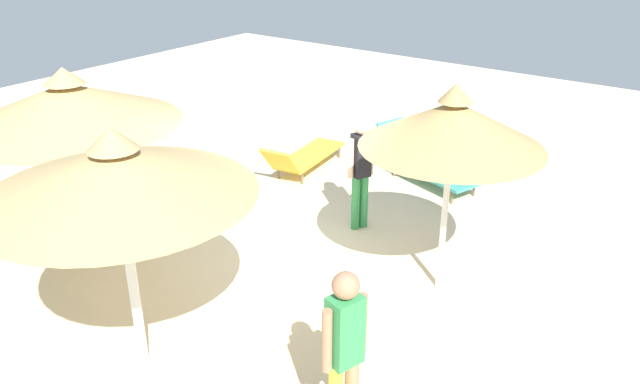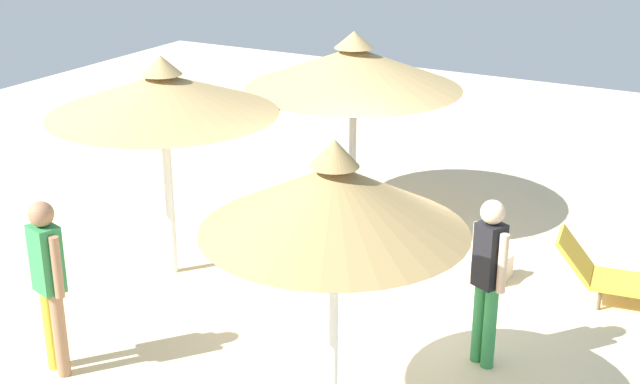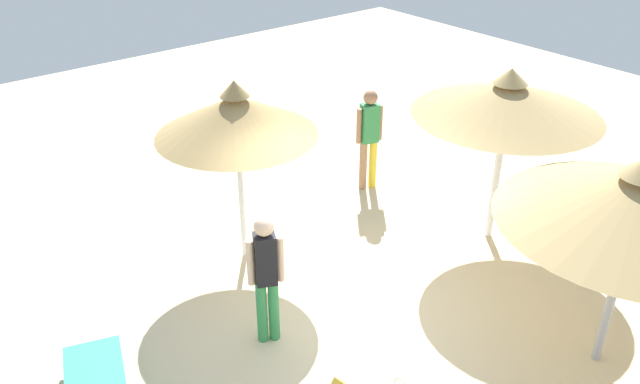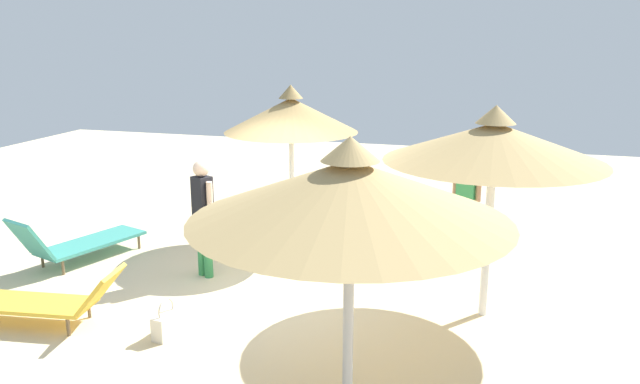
# 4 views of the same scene
# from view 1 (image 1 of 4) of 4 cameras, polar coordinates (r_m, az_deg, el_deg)

# --- Properties ---
(ground) EXTENTS (24.00, 24.00, 0.10)m
(ground) POSITION_cam_1_polar(r_m,az_deg,el_deg) (9.02, -1.39, -5.71)
(ground) COLOR beige
(parasol_umbrella_near_right) EXTENTS (2.19, 2.19, 2.70)m
(parasol_umbrella_near_right) POSITION_cam_1_polar(r_m,az_deg,el_deg) (7.42, 12.01, 6.03)
(parasol_umbrella_near_right) COLOR white
(parasol_umbrella_near_right) RESTS_ON ground
(parasol_umbrella_center) EXTENTS (2.90, 2.90, 2.65)m
(parasol_umbrella_center) POSITION_cam_1_polar(r_m,az_deg,el_deg) (8.81, -21.97, 7.44)
(parasol_umbrella_center) COLOR #B2B2B7
(parasol_umbrella_center) RESTS_ON ground
(parasol_umbrella_front) EXTENTS (2.66, 2.66, 2.68)m
(parasol_umbrella_front) POSITION_cam_1_polar(r_m,az_deg,el_deg) (6.17, -18.05, 1.70)
(parasol_umbrella_front) COLOR white
(parasol_umbrella_front) RESTS_ON ground
(lounge_chair_edge) EXTENTS (0.87, 2.19, 0.76)m
(lounge_chair_edge) POSITION_cam_1_polar(r_m,az_deg,el_deg) (11.48, -1.56, 3.25)
(lounge_chair_edge) COLOR gold
(lounge_chair_edge) RESTS_ON ground
(lounge_chair_far_left) EXTENTS (2.16, 1.26, 0.90)m
(lounge_chair_far_left) POSITION_cam_1_polar(r_m,az_deg,el_deg) (11.29, 9.28, 2.70)
(lounge_chair_far_left) COLOR teal
(lounge_chair_far_left) RESTS_ON ground
(person_standing_far_right) EXTENTS (0.29, 0.46, 1.79)m
(person_standing_far_right) POSITION_cam_1_polar(r_m,az_deg,el_deg) (5.57, 2.25, -13.95)
(person_standing_far_right) COLOR yellow
(person_standing_far_right) RESTS_ON ground
(person_standing_near_left) EXTENTS (0.31, 0.40, 1.75)m
(person_standing_near_left) POSITION_cam_1_polar(r_m,az_deg,el_deg) (9.24, 3.72, 2.25)
(person_standing_near_left) COLOR #338C4C
(person_standing_near_left) RESTS_ON ground
(handbag) EXTENTS (0.43, 0.21, 0.48)m
(handbag) POSITION_cam_1_polar(r_m,az_deg,el_deg) (10.32, -6.42, -0.42)
(handbag) COLOR beige
(handbag) RESTS_ON ground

